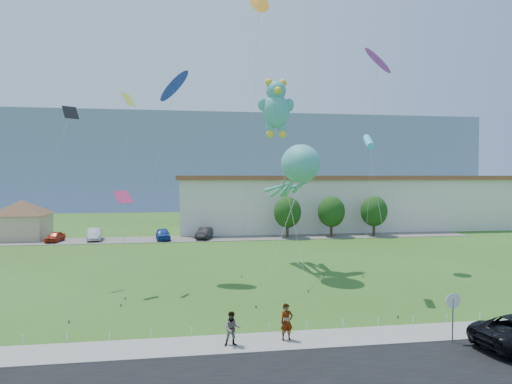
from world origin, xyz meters
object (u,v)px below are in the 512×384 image
parked_car_blue (163,234)px  octopus_kite (297,173)px  parked_car_red (55,237)px  pedestrian_right (232,329)px  teddy_bear_kite (276,107)px  pavilion (22,216)px  warehouse (372,201)px  parked_car_silver (95,234)px  parked_car_black (204,233)px  pedestrian_left (287,322)px  stop_sign (453,305)px

parked_car_blue → octopus_kite: bearing=-68.0°
parked_car_blue → parked_car_red: bearing=172.8°
pedestrian_right → octopus_kite: size_ratio=0.11×
teddy_bear_kite → pavilion: bearing=141.7°
pavilion → warehouse: 50.37m
parked_car_silver → parked_car_black: parked_car_silver is taller
parked_car_red → octopus_kite: size_ratio=0.24×
teddy_bear_kite → pedestrian_left: bearing=-99.7°
stop_sign → pavilion: bearing=128.4°
stop_sign → pedestrian_right: size_ratio=1.54×
octopus_kite → warehouse: bearing=57.5°
stop_sign → parked_car_blue: stop_sign is taller
warehouse → pedestrian_left: (-24.41, -46.75, -3.13)m
pavilion → parked_car_blue: (17.93, -3.60, -2.24)m
parked_car_red → octopus_kite: bearing=-34.1°
teddy_bear_kite → warehouse: bearing=53.4°
parked_car_red → octopus_kite: octopus_kite is taller
pedestrian_right → teddy_bear_kite: (5.81, 18.43, 13.35)m
pedestrian_left → parked_car_blue: pedestrian_left is taller
parked_car_red → teddy_bear_kite: (23.80, -19.26, 13.58)m
pavilion → teddy_bear_kite: size_ratio=0.55×
stop_sign → teddy_bear_kite: (-4.81, 19.55, 12.39)m
warehouse → parked_car_silver: (-40.56, -8.68, -3.31)m
warehouse → octopus_kite: (-20.18, -31.71, 4.26)m
pedestrian_right → teddy_bear_kite: 23.48m
pedestrian_left → parked_car_black: (-2.43, 37.29, -0.22)m
stop_sign → parked_car_red: (-28.61, 38.81, -1.19)m
pavilion → octopus_kite: size_ratio=0.61×
warehouse → pedestrian_left: warehouse is taller
warehouse → pedestrian_right: warehouse is taller
stop_sign → teddy_bear_kite: size_ratio=0.15×
stop_sign → warehouse: bearing=71.1°
parked_car_red → parked_car_silver: 4.60m
pedestrian_right → parked_car_black: 37.63m
pavilion → parked_car_red: pavilion is taller
stop_sign → teddy_bear_kite: 23.64m
parked_car_black → stop_sign: bearing=-60.9°
parked_car_black → teddy_bear_kite: 24.11m
pedestrian_right → octopus_kite: bearing=64.9°
parked_car_blue → parked_car_black: 5.24m
pedestrian_left → teddy_bear_kite: 22.65m
warehouse → teddy_bear_kite: 37.12m
pavilion → parked_car_silver: size_ratio=2.01×
stop_sign → parked_car_black: bearing=104.9°
parked_car_black → octopus_kite: size_ratio=0.29×
parked_car_silver → parked_car_blue: (8.49, -0.92, -0.03)m
pedestrian_left → octopus_kite: size_ratio=0.12×
parked_car_red → teddy_bear_kite: 33.49m
pavilion → parked_car_black: bearing=-8.5°
pedestrian_right → octopus_kite: octopus_kite is taller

